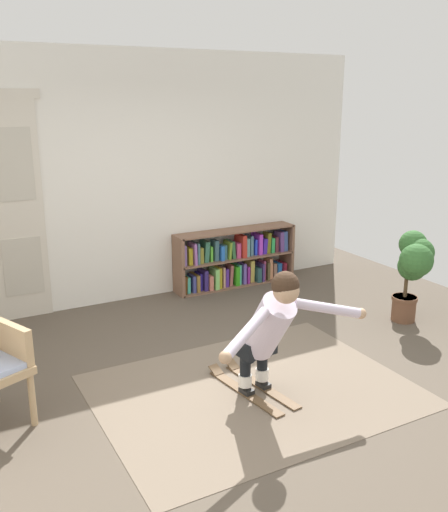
{
  "coord_description": "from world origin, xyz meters",
  "views": [
    {
      "loc": [
        -2.22,
        -3.69,
        2.38
      ],
      "look_at": [
        0.01,
        0.42,
        1.05
      ],
      "focal_mm": 39.63,
      "sensor_mm": 36.0,
      "label": 1
    }
  ],
  "objects": [
    {
      "name": "ground_plane",
      "position": [
        0.0,
        0.0,
        0.0
      ],
      "size": [
        7.2,
        7.2,
        0.0
      ],
      "primitive_type": "plane",
      "color": "brown"
    },
    {
      "name": "back_wall",
      "position": [
        0.0,
        2.6,
        1.45
      ],
      "size": [
        6.0,
        0.1,
        2.9
      ],
      "primitive_type": "cube",
      "color": "silver",
      "rests_on": "ground"
    },
    {
      "name": "rug",
      "position": [
        0.02,
        -0.08,
        0.0
      ],
      "size": [
        2.56,
        1.95,
        0.01
      ],
      "primitive_type": "cube",
      "color": "#746554",
      "rests_on": "ground"
    },
    {
      "name": "bookshelf",
      "position": [
        1.23,
        2.39,
        0.33
      ],
      "size": [
        1.64,
        0.3,
        0.74
      ],
      "color": "brown",
      "rests_on": "ground"
    },
    {
      "name": "potted_plant",
      "position": [
        2.3,
        0.41,
        0.65
      ],
      "size": [
        0.44,
        0.5,
        0.99
      ],
      "color": "brown",
      "rests_on": "ground"
    },
    {
      "name": "skis_pair",
      "position": [
        0.01,
        -0.05,
        0.02
      ],
      "size": [
        0.39,
        0.95,
        0.07
      ],
      "color": "brown",
      "rests_on": "rug"
    },
    {
      "name": "person_skier",
      "position": [
        0.04,
        -0.27,
        0.66
      ],
      "size": [
        1.43,
        0.76,
        1.06
      ],
      "color": "white",
      "rests_on": "skis_pair"
    }
  ]
}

